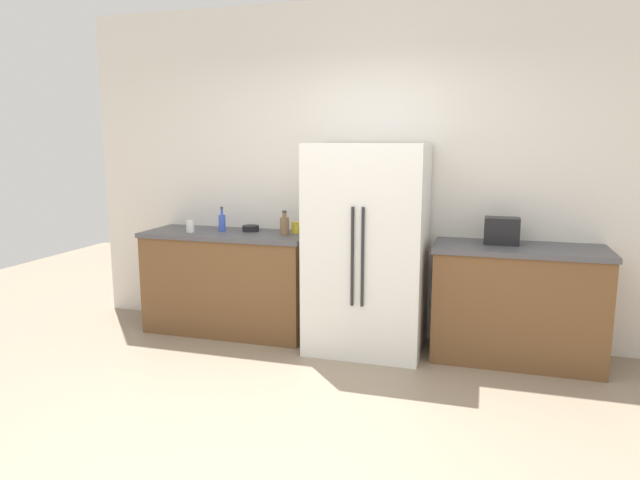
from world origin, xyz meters
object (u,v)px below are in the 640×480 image
bottle_a (285,225)px  cup_b (296,228)px  refrigerator (367,248)px  bottle_b (222,222)px  bowl_a (251,228)px  cup_a (190,226)px  toaster (502,231)px

bottle_a → cup_b: bottle_a is taller
refrigerator → bottle_b: (-1.37, 0.11, 0.15)m
bottle_a → refrigerator: bearing=-7.0°
bottle_a → bowl_a: bottle_a is taller
refrigerator → cup_a: 1.63m
refrigerator → bowl_a: bearing=170.3°
toaster → cup_b: size_ratio=2.68×
bottle_b → toaster: bearing=0.7°
bottle_a → cup_b: bearing=57.4°
bowl_a → bottle_b: bearing=-162.0°
refrigerator → cup_b: bearing=164.0°
refrigerator → toaster: size_ratio=6.37×
toaster → bottle_a: toaster is taller
refrigerator → cup_a: size_ratio=15.93×
refrigerator → cup_a: (-1.62, -0.02, 0.12)m
bottle_a → cup_b: 0.13m
refrigerator → bottle_a: bearing=173.0°
bottle_a → bottle_b: size_ratio=0.95×
toaster → bottle_a: bearing=-178.4°
refrigerator → bottle_a: size_ratio=8.11×
toaster → cup_b: bearing=178.2°
cup_b → bowl_a: size_ratio=0.66×
refrigerator → cup_b: refrigerator is taller
refrigerator → bottle_b: size_ratio=7.69×
cup_a → bowl_a: bearing=23.0°
cup_a → bowl_a: cup_a is taller
refrigerator → bowl_a: size_ratio=11.27×
refrigerator → bottle_b: 1.38m
cup_b → cup_a: bearing=-166.9°
bottle_a → bowl_a: size_ratio=1.39×
bottle_a → cup_a: 0.87m
toaster → bottle_b: size_ratio=1.21×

